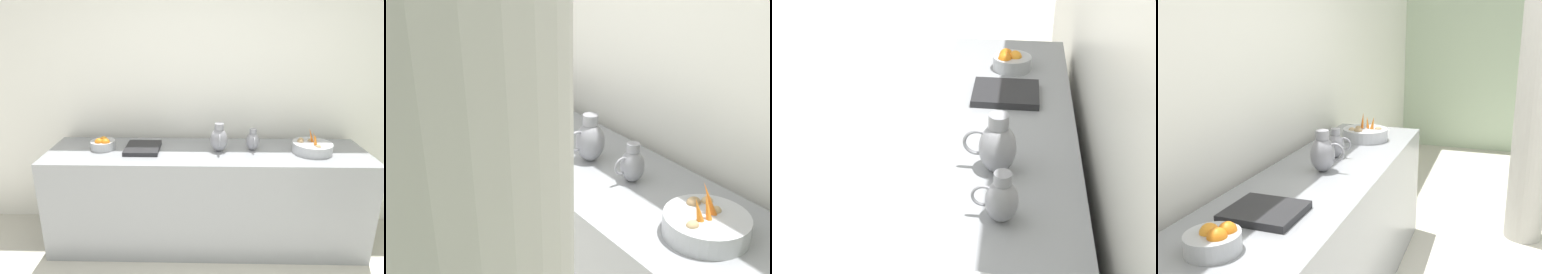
% 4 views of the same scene
% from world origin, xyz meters
% --- Properties ---
extents(tile_wall_left, '(0.10, 7.76, 3.00)m').
position_xyz_m(tile_wall_left, '(-1.95, 0.44, 1.50)').
color(tile_wall_left, white).
rests_on(tile_wall_left, ground_plane).
extents(prep_counter, '(0.70, 2.83, 0.92)m').
position_xyz_m(prep_counter, '(-1.49, -0.06, 0.46)').
color(prep_counter, gray).
rests_on(prep_counter, ground_plane).
extents(vegetable_colander, '(0.34, 0.34, 0.22)m').
position_xyz_m(vegetable_colander, '(-1.47, 0.85, 0.97)').
color(vegetable_colander, '#ADAFB5').
rests_on(vegetable_colander, prep_counter).
extents(orange_bowl, '(0.22, 0.22, 0.11)m').
position_xyz_m(orange_bowl, '(-1.51, -1.00, 0.97)').
color(orange_bowl, '#ADAFB5').
rests_on(orange_bowl, prep_counter).
extents(metal_pitcher_tall, '(0.21, 0.15, 0.25)m').
position_xyz_m(metal_pitcher_tall, '(-1.49, 0.04, 1.04)').
color(metal_pitcher_tall, gray).
rests_on(metal_pitcher_tall, prep_counter).
extents(metal_pitcher_short, '(0.17, 0.12, 0.20)m').
position_xyz_m(metal_pitcher_short, '(-1.52, 0.34, 1.01)').
color(metal_pitcher_short, gray).
rests_on(metal_pitcher_short, prep_counter).
extents(counter_sink_basin, '(0.34, 0.30, 0.04)m').
position_xyz_m(counter_sink_basin, '(-1.50, -0.64, 0.94)').
color(counter_sink_basin, '#232326').
rests_on(counter_sink_basin, prep_counter).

